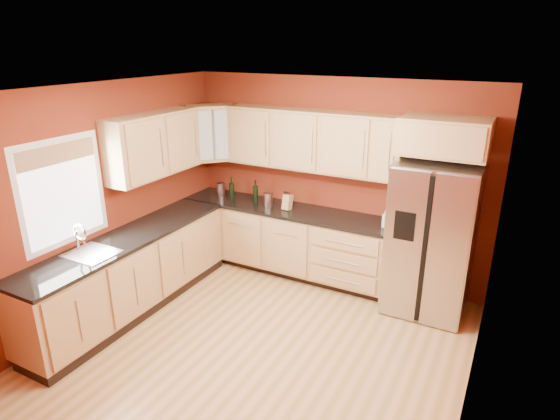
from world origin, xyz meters
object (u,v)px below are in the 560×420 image
wine_bottle_a (256,191)px  knife_block (287,202)px  refrigerator (431,239)px  soap_dispenser (385,219)px  canister_left (221,189)px

wine_bottle_a → knife_block: size_ratio=1.56×
wine_bottle_a → refrigerator: bearing=-2.0°
refrigerator → soap_dispenser: bearing=177.5°
knife_block → soap_dispenser: size_ratio=1.02×
canister_left → wine_bottle_a: 0.59m
canister_left → soap_dispenser: size_ratio=0.92×
refrigerator → soap_dispenser: 0.57m
soap_dispenser → canister_left: bearing=178.1°
knife_block → canister_left: bearing=-172.7°
refrigerator → canister_left: (-2.95, 0.11, 0.12)m
refrigerator → wine_bottle_a: refrigerator is taller
refrigerator → knife_block: size_ratio=8.70×
refrigerator → knife_block: bearing=178.9°
knife_block → refrigerator: bearing=9.8°
canister_left → knife_block: (1.10, -0.07, 0.01)m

